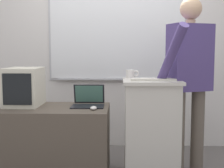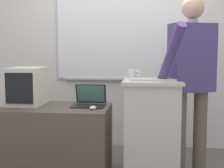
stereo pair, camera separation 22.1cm
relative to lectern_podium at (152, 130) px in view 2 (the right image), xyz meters
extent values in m
cube|color=silver|center=(-0.36, 1.09, 0.88)|extent=(6.40, 0.12, 2.72)
cube|color=#B7B7BC|center=(-0.35, 1.02, 0.91)|extent=(1.74, 0.02, 1.06)
cube|color=white|center=(-0.35, 1.02, 0.91)|extent=(1.69, 0.02, 1.01)
cube|color=#B7B7BC|center=(-0.35, 1.00, 0.39)|extent=(1.52, 0.04, 0.02)
cube|color=#BCB7AD|center=(0.00, 0.00, -0.02)|extent=(0.50, 0.47, 0.93)
cube|color=#BCB7AD|center=(0.00, 0.00, 0.46)|extent=(0.55, 0.51, 0.03)
cube|color=#4C4238|center=(-0.93, 0.00, -0.14)|extent=(1.04, 0.64, 0.69)
cylinder|color=brown|center=(0.26, 0.03, -0.06)|extent=(0.13, 0.13, 0.85)
cylinder|color=brown|center=(0.47, 0.11, -0.06)|extent=(0.13, 0.13, 0.85)
cube|color=#473870|center=(0.37, 0.07, 0.69)|extent=(0.46, 0.35, 0.64)
cylinder|color=tan|center=(0.37, 0.07, 1.03)|extent=(0.09, 0.09, 0.04)
sphere|color=tan|center=(0.37, 0.07, 1.15)|extent=(0.21, 0.21, 0.21)
cylinder|color=#473870|center=(0.15, -0.20, 0.73)|extent=(0.24, 0.44, 0.53)
cylinder|color=#473870|center=(0.58, 0.15, 0.66)|extent=(0.08, 0.08, 0.61)
cube|color=black|center=(-0.62, 0.02, 0.21)|extent=(0.32, 0.23, 0.01)
cube|color=black|center=(-0.62, 0.17, 0.32)|extent=(0.31, 0.07, 0.20)
cube|color=#4C7A6B|center=(-0.62, 0.16, 0.32)|extent=(0.28, 0.05, 0.17)
cube|color=beige|center=(0.01, -0.06, 0.49)|extent=(0.41, 0.13, 0.02)
ellipsoid|color=silver|center=(-0.55, -0.12, 0.23)|extent=(0.06, 0.10, 0.03)
cube|color=beige|center=(-1.26, 0.09, 0.40)|extent=(0.33, 0.42, 0.38)
cube|color=black|center=(-1.26, -0.12, 0.40)|extent=(0.27, 0.01, 0.29)
cylinder|color=silver|center=(-0.20, 0.19, 0.52)|extent=(0.08, 0.08, 0.08)
torus|color=silver|center=(-0.14, 0.19, 0.52)|extent=(0.07, 0.02, 0.07)
camera|label=1|loc=(-0.29, -2.96, 0.75)|focal=50.00mm
camera|label=2|loc=(-0.07, -2.95, 0.75)|focal=50.00mm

